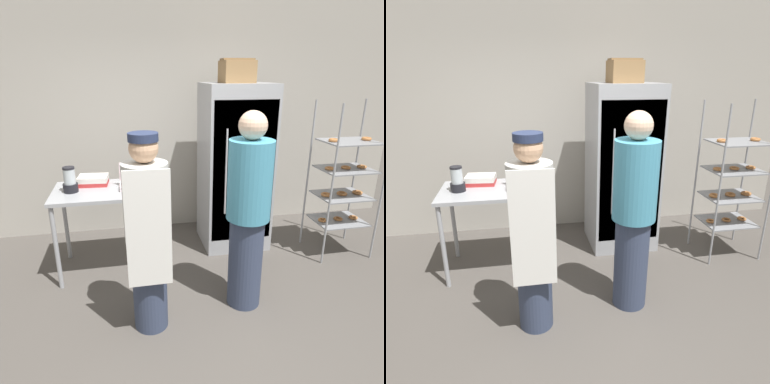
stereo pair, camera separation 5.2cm
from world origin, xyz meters
The scene contains 11 objects.
ground_plane centered at (0.00, 0.00, 0.00)m, with size 14.00×14.00×0.00m, color #4C4742.
back_wall centered at (0.00, 2.36, 1.47)m, with size 6.40×0.12×2.93m, color #ADA89E.
refrigerator centered at (0.66, 1.65, 0.97)m, with size 0.77×0.72×1.94m.
baking_rack centered at (1.80, 1.18, 0.86)m, with size 0.64×0.52×1.76m.
prep_counter centered at (-0.86, 1.31, 0.80)m, with size 1.01×0.69×0.91m.
donut_box centered at (-0.57, 1.29, 0.96)m, with size 0.25×0.21×0.25m.
blender_pitcher centered at (-1.17, 1.29, 1.03)m, with size 0.15×0.15×0.26m.
binder_stack centered at (-0.96, 1.49, 0.96)m, with size 0.32×0.25×0.10m.
cardboard_storage_box centered at (0.63, 1.62, 2.06)m, with size 0.35×0.32×0.25m.
person_baker centered at (-0.48, 0.30, 0.86)m, with size 0.35×0.37×1.64m.
person_customer centered at (0.39, 0.45, 0.90)m, with size 0.38×0.38×1.77m.
Camera 2 is at (-0.55, -2.13, 2.05)m, focal length 32.00 mm.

